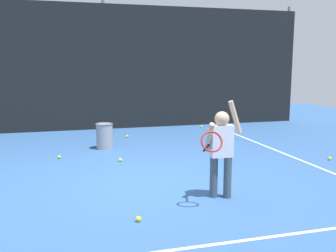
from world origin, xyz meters
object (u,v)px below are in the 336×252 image
at_px(tennis_ball_4, 201,127).
at_px(ball_hopper, 104,136).
at_px(tennis_ball_3, 59,157).
at_px(tennis_ball_0, 120,160).
at_px(tennis_ball_7, 138,219).
at_px(tennis_player, 221,146).
at_px(tennis_ball_6, 330,158).
at_px(tennis_ball_8, 208,130).
at_px(tennis_ball_5, 127,136).

bearing_deg(tennis_ball_4, ball_hopper, -145.98).
xyz_separation_m(ball_hopper, tennis_ball_3, (-0.96, -0.68, -0.26)).
xyz_separation_m(tennis_ball_0, tennis_ball_4, (2.87, 3.27, 0.00)).
height_order(ball_hopper, tennis_ball_0, ball_hopper).
relative_size(tennis_ball_0, tennis_ball_7, 1.00).
height_order(tennis_ball_0, tennis_ball_3, same).
bearing_deg(tennis_player, tennis_ball_0, 118.22).
bearing_deg(tennis_ball_0, tennis_ball_7, -94.06).
relative_size(tennis_ball_6, tennis_ball_8, 1.00).
bearing_deg(tennis_ball_4, tennis_ball_0, -131.27).
distance_m(tennis_ball_3, tennis_ball_7, 3.51).
distance_m(tennis_player, tennis_ball_4, 5.93).
bearing_deg(tennis_ball_8, tennis_ball_3, -151.63).
height_order(tennis_ball_5, tennis_ball_6, same).
xyz_separation_m(tennis_ball_5, tennis_ball_6, (3.41, -3.33, 0.00)).
distance_m(tennis_player, tennis_ball_6, 3.26).
bearing_deg(tennis_ball_6, ball_hopper, 151.80).
distance_m(tennis_player, tennis_ball_5, 4.77).
xyz_separation_m(tennis_ball_0, tennis_ball_3, (-1.12, 0.55, 0.00)).
height_order(tennis_ball_5, tennis_ball_8, same).
xyz_separation_m(tennis_ball_4, tennis_ball_5, (-2.35, -0.91, 0.00)).
bearing_deg(tennis_ball_8, ball_hopper, -153.98).
relative_size(tennis_ball_4, tennis_ball_7, 1.00).
bearing_deg(ball_hopper, tennis_ball_4, 34.02).
distance_m(tennis_ball_6, tennis_ball_7, 4.53).
relative_size(tennis_player, tennis_ball_4, 20.46).
distance_m(tennis_ball_3, tennis_ball_5, 2.44).
xyz_separation_m(tennis_ball_0, tennis_ball_6, (3.93, -0.97, 0.00)).
bearing_deg(tennis_ball_0, tennis_ball_3, 154.11).
xyz_separation_m(tennis_ball_0, tennis_ball_7, (-0.20, -2.84, 0.00)).
height_order(tennis_ball_0, tennis_ball_6, same).
height_order(ball_hopper, tennis_ball_8, ball_hopper).
bearing_deg(tennis_ball_8, tennis_ball_5, -171.64).
height_order(tennis_ball_3, tennis_ball_4, same).
distance_m(ball_hopper, tennis_ball_3, 1.20).
bearing_deg(tennis_ball_6, tennis_ball_8, 106.22).
bearing_deg(tennis_ball_0, ball_hopper, 97.60).
bearing_deg(ball_hopper, tennis_ball_0, -82.40).
bearing_deg(tennis_ball_3, ball_hopper, 35.12).
distance_m(tennis_ball_4, tennis_ball_7, 6.83).
height_order(tennis_player, tennis_ball_5, tennis_player).
relative_size(ball_hopper, tennis_ball_7, 8.52).
bearing_deg(tennis_ball_7, tennis_ball_6, 24.31).
xyz_separation_m(tennis_ball_4, tennis_ball_8, (-0.00, -0.57, 0.00)).
height_order(tennis_ball_4, tennis_ball_8, same).
height_order(tennis_player, ball_hopper, tennis_player).
height_order(tennis_ball_3, tennis_ball_7, same).
bearing_deg(tennis_ball_7, tennis_ball_8, 61.05).
xyz_separation_m(ball_hopper, tennis_ball_4, (3.03, 2.04, -0.26)).
xyz_separation_m(ball_hopper, tennis_ball_6, (4.09, -2.19, -0.26)).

